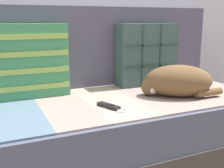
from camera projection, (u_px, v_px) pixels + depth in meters
The scene contains 6 objects.
couch at pixel (106, 132), 1.70m from camera, with size 1.94×0.86×0.43m.
sofa_backrest at pixel (85, 47), 1.91m from camera, with size 1.90×0.14×0.53m.
throw_pillow_quilted at pixel (147, 54), 1.95m from camera, with size 0.43×0.14×0.42m.
throw_pillow_striped at pixel (30, 61), 1.63m from camera, with size 0.43×0.14×0.43m.
sleeping_cat at pixel (177, 82), 1.67m from camera, with size 0.45×0.38×0.19m.
game_remote_far at pixel (110, 106), 1.46m from camera, with size 0.11×0.19×0.02m.
Camera 1 is at (-0.62, -1.34, 0.88)m, focal length 45.00 mm.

